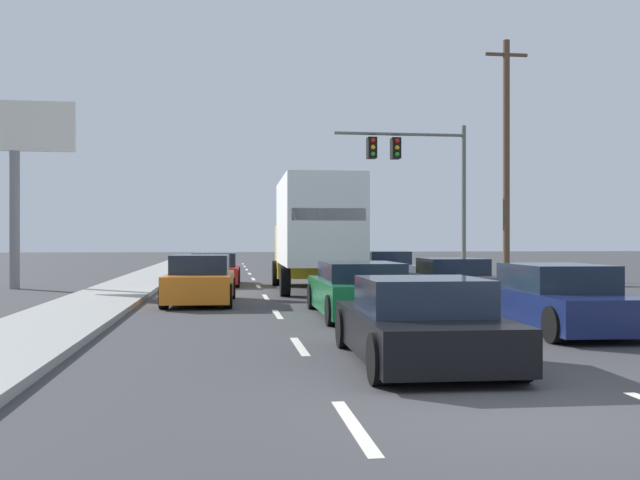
{
  "coord_description": "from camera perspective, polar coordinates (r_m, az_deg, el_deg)",
  "views": [
    {
      "loc": [
        -2.9,
        -6.88,
        1.77
      ],
      "look_at": [
        0.22,
        16.38,
        1.76
      ],
      "focal_mm": 39.3,
      "sensor_mm": 36.0,
      "label": 1
    }
  ],
  "objects": [
    {
      "name": "car_green",
      "position": [
        16.2,
        3.22,
        -4.13
      ],
      "size": [
        2.03,
        4.63,
        1.25
      ],
      "color": "#196B38",
      "rests_on": "ground_plane"
    },
    {
      "name": "lane_markings",
      "position": [
        26.74,
        -1.4,
        -3.76
      ],
      "size": [
        3.54,
        52.0,
        0.01
      ],
      "color": "silver",
      "rests_on": "ground_plane"
    },
    {
      "name": "car_red",
      "position": [
        27.59,
        -8.58,
        -2.46
      ],
      "size": [
        2.06,
        4.18,
        1.25
      ],
      "color": "red",
      "rests_on": "ground_plane"
    },
    {
      "name": "roadside_billboard",
      "position": [
        27.64,
        -23.61,
        6.45
      ],
      "size": [
        4.22,
        0.36,
        6.77
      ],
      "color": "slate",
      "rests_on": "ground_plane"
    },
    {
      "name": "box_truck",
      "position": [
        23.96,
        -0.43,
        0.86
      ],
      "size": [
        2.72,
        8.19,
        3.77
      ],
      "color": "white",
      "rests_on": "ground_plane"
    },
    {
      "name": "car_orange",
      "position": [
        19.66,
        -9.71,
        -3.36
      ],
      "size": [
        1.98,
        4.16,
        1.35
      ],
      "color": "orange",
      "rests_on": "ground_plane"
    },
    {
      "name": "traffic_signal_mast",
      "position": [
        32.23,
        7.5,
        6.18
      ],
      "size": [
        6.12,
        0.69,
        7.01
      ],
      "color": "#595B56",
      "rests_on": "ground_plane"
    },
    {
      "name": "ground_plane",
      "position": [
        32.06,
        -2.44,
        -3.14
      ],
      "size": [
        140.0,
        140.0,
        0.0
      ],
      "primitive_type": "plane",
      "color": "#3D3D3F"
    },
    {
      "name": "car_silver",
      "position": [
        27.98,
        5.35,
        -2.36
      ],
      "size": [
        1.98,
        4.18,
        1.32
      ],
      "color": "#B7BABF",
      "rests_on": "ground_plane"
    },
    {
      "name": "sidewalk_left",
      "position": [
        27.16,
        -15.05,
        -3.56
      ],
      "size": [
        2.29,
        80.0,
        0.14
      ],
      "primitive_type": "cube",
      "color": "#9E9E99",
      "rests_on": "ground_plane"
    },
    {
      "name": "car_black",
      "position": [
        10.19,
        8.17,
        -6.83
      ],
      "size": [
        2.08,
        4.11,
        1.23
      ],
      "color": "black",
      "rests_on": "ground_plane"
    },
    {
      "name": "sidewalk_right",
      "position": [
        28.49,
        11.44,
        -3.4
      ],
      "size": [
        2.29,
        80.0,
        0.14
      ],
      "primitive_type": "cube",
      "color": "#9E9E99",
      "rests_on": "ground_plane"
    },
    {
      "name": "car_gray",
      "position": [
        20.96,
        10.56,
        -3.27
      ],
      "size": [
        2.03,
        4.12,
        1.23
      ],
      "color": "slate",
      "rests_on": "ground_plane"
    },
    {
      "name": "utility_pole_mid",
      "position": [
        30.16,
        14.93,
        6.48
      ],
      "size": [
        1.8,
        0.28,
        10.04
      ],
      "color": "brown",
      "rests_on": "ground_plane"
    },
    {
      "name": "car_navy",
      "position": [
        14.6,
        18.74,
        -4.61
      ],
      "size": [
        2.08,
        4.75,
        1.28
      ],
      "color": "#141E4C",
      "rests_on": "ground_plane"
    }
  ]
}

